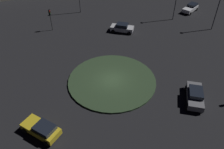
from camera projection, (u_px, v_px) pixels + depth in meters
name	position (u px, v px, depth m)	size (l,w,h in m)	color
ground_plane	(112.00, 81.00, 31.04)	(120.76, 120.76, 0.00)	black
roundabout_island	(112.00, 80.00, 30.96)	(11.86, 11.86, 0.23)	#2D4228
car_white	(191.00, 8.00, 48.50)	(4.39, 2.37, 1.52)	white
car_silver	(122.00, 28.00, 41.44)	(3.06, 4.45, 1.57)	silver
car_yellow	(42.00, 129.00, 23.82)	(2.31, 4.33, 1.51)	gold
car_grey	(195.00, 95.00, 27.67)	(4.88, 3.36, 1.64)	slate
traffic_light_south	(50.00, 16.00, 40.61)	(0.35, 0.39, 3.96)	#2D2D2D
streetlamp_west	(220.00, 1.00, 39.30)	(0.54, 0.54, 8.04)	#4C4C51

